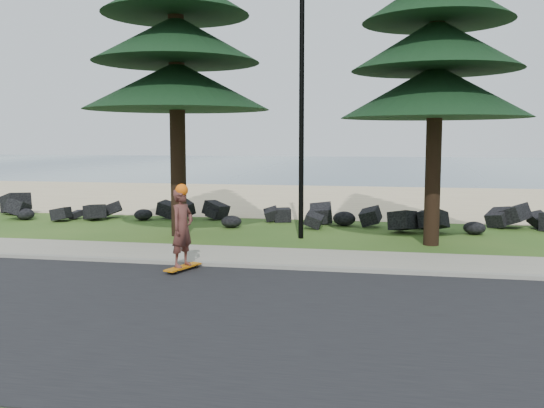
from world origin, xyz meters
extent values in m
plane|color=#2A531A|center=(0.00, 0.00, 0.00)|extent=(160.00, 160.00, 0.00)
cube|color=black|center=(0.00, -4.50, 0.01)|extent=(160.00, 7.00, 0.02)
cube|color=gray|center=(0.00, -0.90, 0.05)|extent=(160.00, 0.20, 0.10)
cube|color=gray|center=(0.00, 0.20, 0.04)|extent=(160.00, 2.00, 0.08)
cube|color=tan|center=(0.00, 14.50, 0.01)|extent=(160.00, 15.00, 0.01)
cube|color=#3A5A70|center=(0.00, 51.00, 0.00)|extent=(160.00, 58.00, 0.01)
cylinder|color=black|center=(-3.50, 3.00, 6.50)|extent=(0.44, 0.44, 13.00)
cylinder|color=black|center=(3.50, 2.80, 6.00)|extent=(0.40, 0.40, 12.00)
cylinder|color=black|center=(0.00, 3.20, 4.00)|extent=(0.14, 0.14, 8.00)
cube|color=#BE690B|center=(-1.79, -1.50, 0.10)|extent=(0.54, 1.00, 0.03)
imported|color=#552C27|center=(-1.79, -1.50, 0.93)|extent=(0.56, 0.69, 1.63)
sphere|color=#EC5E0D|center=(-1.79, -1.50, 1.71)|extent=(0.26, 0.26, 0.26)
camera|label=1|loc=(2.47, -13.34, 2.77)|focal=40.00mm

